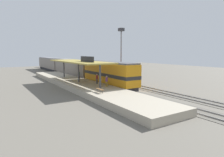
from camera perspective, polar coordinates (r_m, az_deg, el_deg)
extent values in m
plane|color=#666056|center=(39.66, -0.67, -1.52)|extent=(120.00, 120.00, 0.00)
cube|color=#565249|center=(38.65, -3.20, -1.74)|extent=(3.20, 110.00, 0.04)
cube|color=gray|center=(38.30, -4.14, -1.74)|extent=(0.10, 110.00, 0.16)
cube|color=gray|center=(39.00, -2.28, -1.56)|extent=(0.10, 110.00, 0.16)
cube|color=#565249|center=(41.07, 2.41, -1.18)|extent=(3.20, 110.00, 0.04)
cube|color=gray|center=(40.65, 1.58, -1.18)|extent=(0.10, 110.00, 0.16)
cube|color=gray|center=(41.47, 3.23, -1.02)|extent=(0.10, 110.00, 0.16)
cube|color=#A89E89|center=(36.59, -9.50, -1.68)|extent=(6.00, 44.00, 0.90)
cylinder|color=#47474C|center=(29.14, -3.44, 0.52)|extent=(0.28, 0.28, 3.60)
cylinder|color=#47474C|center=(36.30, -9.58, 1.83)|extent=(0.28, 0.28, 3.60)
cylinder|color=#47474C|center=(43.76, -13.67, 2.69)|extent=(0.28, 0.28, 3.60)
cube|color=#A38E3D|center=(36.16, -9.65, 4.82)|extent=(5.20, 18.00, 0.20)
cube|color=black|center=(32.86, -7.22, 5.56)|extent=(0.12, 4.80, 0.90)
cylinder|color=#333338|center=(26.06, -2.81, -3.87)|extent=(0.07, 0.07, 0.42)
cylinder|color=#333338|center=(27.17, -4.17, -3.40)|extent=(0.07, 0.07, 0.42)
cube|color=brown|center=(26.57, -3.51, -3.10)|extent=(0.44, 1.70, 0.08)
cube|color=#28282D|center=(36.03, -0.88, -1.62)|extent=(2.60, 13.60, 0.70)
cube|color=orange|center=(35.75, -0.88, 1.70)|extent=(2.90, 14.40, 3.50)
cube|color=#515156|center=(35.61, -0.89, 4.69)|extent=(2.78, 14.11, 0.24)
cube|color=#282828|center=(35.78, -0.88, 1.28)|extent=(2.93, 14.43, 0.56)
cube|color=#28282D|center=(52.09, -11.30, 1.09)|extent=(2.60, 19.20, 0.70)
cube|color=slate|center=(51.90, -11.35, 3.28)|extent=(2.90, 20.00, 3.30)
cube|color=slate|center=(51.80, -11.40, 5.24)|extent=(2.78, 19.60, 0.24)
cube|color=#28282D|center=(71.80, -17.32, 2.65)|extent=(2.60, 19.20, 0.70)
cube|color=slate|center=(71.67, -17.38, 4.24)|extent=(2.90, 20.00, 3.30)
cube|color=slate|center=(71.60, -17.44, 5.65)|extent=(2.78, 19.60, 0.24)
cube|color=#28282D|center=(45.44, -1.43, 0.30)|extent=(2.50, 11.20, 0.70)
cube|color=brown|center=(45.26, -1.44, 2.37)|extent=(2.80, 12.00, 2.60)
cube|color=maroon|center=(45.15, -1.44, 4.16)|extent=(2.69, 11.76, 0.24)
cylinder|color=slate|center=(45.98, 2.64, 6.62)|extent=(0.28, 0.28, 11.00)
cube|color=#333338|center=(46.26, 2.68, 13.88)|extent=(1.10, 1.10, 0.70)
cylinder|color=olive|center=(31.03, -1.70, -1.61)|extent=(0.16, 0.16, 0.84)
cylinder|color=olive|center=(31.12, -1.42, -1.58)|extent=(0.16, 0.16, 0.84)
cylinder|color=#663375|center=(30.96, -1.56, -0.25)|extent=(0.34, 0.34, 0.64)
sphere|color=tan|center=(30.91, -1.57, 0.55)|extent=(0.23, 0.23, 0.23)
cylinder|color=navy|center=(40.03, -9.59, 0.37)|extent=(0.16, 0.16, 0.84)
cylinder|color=navy|center=(40.10, -9.35, 0.39)|extent=(0.16, 0.16, 0.84)
cylinder|color=#23603D|center=(39.98, -9.49, 1.43)|extent=(0.34, 0.34, 0.64)
sphere|color=tan|center=(39.94, -9.50, 2.05)|extent=(0.23, 0.23, 0.23)
cylinder|color=#4C4C51|center=(33.91, -4.50, -0.84)|extent=(0.16, 0.16, 0.84)
cylinder|color=#4C4C51|center=(33.99, -4.23, -0.82)|extent=(0.16, 0.16, 0.84)
cylinder|color=maroon|center=(33.85, -4.38, 0.41)|extent=(0.34, 0.34, 0.64)
sphere|color=tan|center=(33.80, -4.39, 1.14)|extent=(0.23, 0.23, 0.23)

